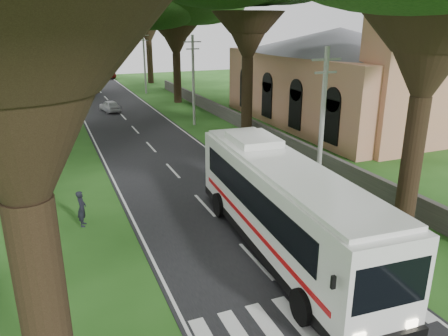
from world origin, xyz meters
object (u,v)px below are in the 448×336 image
at_px(church, 339,70).
at_px(pole_far, 144,61).
at_px(distant_car_c, 107,74).
at_px(pedestrian, 82,209).
at_px(coach_bus, 283,205).
at_px(pole_near, 322,126).
at_px(distant_car_a, 110,106).
at_px(pole_mid, 193,79).
at_px(distant_car_b, 90,88).

relative_size(church, pole_far, 3.00).
distance_m(distant_car_c, pedestrian, 57.30).
bearing_deg(pedestrian, coach_bus, -113.66).
distance_m(pole_near, pole_far, 40.00).
bearing_deg(pedestrian, distant_car_c, 4.37).
bearing_deg(pole_near, church, 51.50).
height_order(church, distant_car_c, church).
xyz_separation_m(church, coach_bus, (-16.52, -19.14, -2.84)).
bearing_deg(church, distant_car_a, 143.93).
height_order(church, pole_far, church).
xyz_separation_m(pole_near, pole_far, (0.00, 40.00, 0.00)).
height_order(church, distant_car_a, church).
xyz_separation_m(pole_near, coach_bus, (-4.15, -3.59, -2.11)).
xyz_separation_m(pole_mid, pole_far, (0.00, 20.00, 0.00)).
relative_size(distant_car_b, distant_car_c, 1.01).
bearing_deg(distant_car_b, pole_far, -11.33).
distance_m(pole_mid, coach_bus, 24.05).
bearing_deg(pole_mid, church, -19.81).
relative_size(coach_bus, pedestrian, 7.65).
bearing_deg(distant_car_a, distant_car_b, -97.91).
distance_m(coach_bus, distant_car_b, 46.17).
distance_m(pole_far, coach_bus, 43.84).
height_order(pole_near, distant_car_a, pole_near).
xyz_separation_m(coach_bus, pedestrian, (-7.40, 5.60, -1.21)).
xyz_separation_m(church, pole_far, (-12.36, 24.45, -0.73)).
distance_m(church, pole_mid, 13.16).
distance_m(church, pole_near, 19.88).
xyz_separation_m(pole_mid, distant_car_a, (-6.30, 9.14, -3.54)).
height_order(pole_near, pole_mid, same).
bearing_deg(coach_bus, pole_far, 88.22).
xyz_separation_m(pole_far, coach_bus, (-4.15, -43.59, -2.11)).
bearing_deg(distant_car_b, distant_car_a, -78.93).
bearing_deg(coach_bus, distant_car_b, 97.12).
bearing_deg(pole_mid, distant_car_a, 124.57).
height_order(church, coach_bus, church).
relative_size(distant_car_a, distant_car_b, 0.79).
xyz_separation_m(pole_near, distant_car_c, (-2.50, 58.59, -3.50)).
height_order(coach_bus, distant_car_b, coach_bus).
distance_m(coach_bus, distant_car_c, 62.22).
height_order(coach_bus, distant_car_a, coach_bus).
bearing_deg(pedestrian, distant_car_b, 6.96).
distance_m(pole_mid, distant_car_a, 11.65).
bearing_deg(distant_car_c, pole_far, 80.45).
bearing_deg(distant_car_c, pedestrian, 63.70).
bearing_deg(coach_bus, distant_car_c, 92.13).
bearing_deg(distant_car_a, pole_far, -130.79).
xyz_separation_m(pole_near, distant_car_b, (-6.94, 42.48, -3.40)).
bearing_deg(pole_far, church, -63.18).
xyz_separation_m(church, distant_car_c, (-14.86, 43.04, -4.23)).
bearing_deg(distant_car_b, distant_car_c, 82.91).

